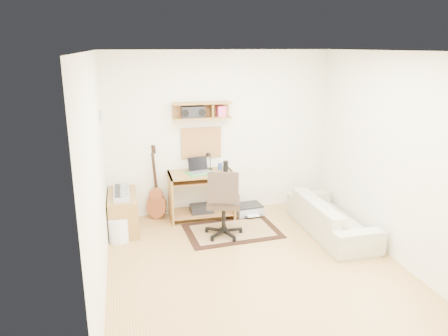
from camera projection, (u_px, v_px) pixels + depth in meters
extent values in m
cube|color=tan|center=(255.00, 267.00, 5.31)|extent=(3.60, 4.00, 0.01)
cube|color=white|center=(260.00, 51.00, 4.59)|extent=(3.60, 4.00, 0.01)
cube|color=white|center=(219.00, 133.00, 6.83)|extent=(3.60, 0.01, 2.60)
cube|color=white|center=(96.00, 177.00, 4.55)|extent=(0.01, 4.00, 2.60)
cube|color=white|center=(394.00, 158.00, 5.36)|extent=(0.01, 4.00, 2.60)
cube|color=olive|center=(202.00, 110.00, 6.53)|extent=(0.90, 0.25, 0.26)
cube|color=#A48352|center=(201.00, 143.00, 6.77)|extent=(0.64, 0.03, 0.49)
cube|color=#4C8CBF|center=(100.00, 117.00, 5.84)|extent=(0.02, 0.20, 0.15)
cylinder|color=black|center=(226.00, 166.00, 6.65)|extent=(0.08, 0.08, 0.18)
cylinder|color=#344D9C|center=(220.00, 166.00, 6.79)|extent=(0.07, 0.07, 0.11)
cube|color=black|center=(193.00, 112.00, 6.50)|extent=(0.35, 0.16, 0.18)
cube|color=tan|center=(232.00, 231.00, 6.32)|extent=(1.41, 0.99, 0.02)
cube|color=olive|center=(123.00, 212.00, 6.33)|extent=(0.40, 0.90, 0.55)
cube|color=#B2B5BA|center=(121.00, 193.00, 6.25)|extent=(0.22, 0.71, 0.06)
cylinder|color=white|center=(119.00, 230.00, 5.97)|extent=(0.31, 0.31, 0.34)
cube|color=#A5A8AA|center=(249.00, 209.00, 6.95)|extent=(0.46, 0.37, 0.16)
imported|color=#BBB594|center=(331.00, 211.00, 6.20)|extent=(0.51, 1.76, 0.69)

